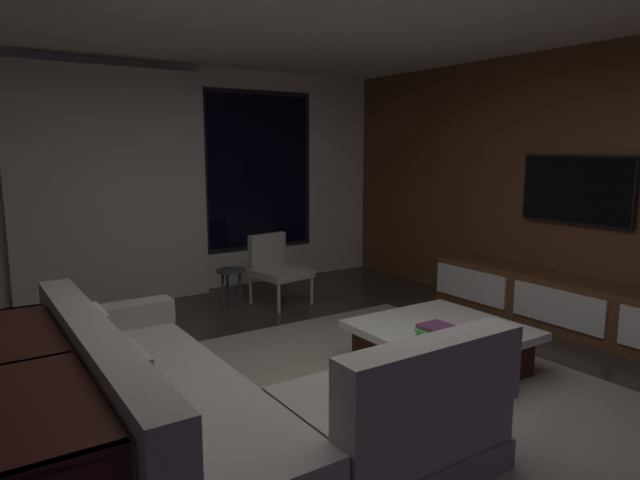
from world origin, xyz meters
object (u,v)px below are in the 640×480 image
object	(u,v)px
sectional_couch	(219,409)
media_console	(575,308)
book_stack_on_coffee_table	(436,330)
side_stool	(231,277)
accent_chair_near_window	(276,265)
mounted_tv	(576,190)
console_table_behind_couch	(34,421)
coffee_table	(441,347)

from	to	relation	value
sectional_couch	media_console	xyz separation A→B (m)	(3.66, 0.12, -0.04)
book_stack_on_coffee_table	side_stool	xyz separation A→B (m)	(-0.48, 2.56, -0.03)
book_stack_on_coffee_table	accent_chair_near_window	distance (m)	2.57
sectional_couch	accent_chair_near_window	world-z (taller)	sectional_couch
sectional_couch	mounted_tv	xyz separation A→B (m)	(3.84, 0.32, 1.06)
side_stool	console_table_behind_couch	distance (m)	3.33
coffee_table	book_stack_on_coffee_table	world-z (taller)	book_stack_on_coffee_table
sectional_couch	book_stack_on_coffee_table	xyz separation A→B (m)	(1.77, 0.07, 0.11)
coffee_table	book_stack_on_coffee_table	size ratio (longest dim) A/B	4.66
console_table_behind_couch	book_stack_on_coffee_table	bearing A→B (deg)	-1.19
accent_chair_near_window	console_table_behind_couch	bearing A→B (deg)	-137.74
mounted_tv	book_stack_on_coffee_table	bearing A→B (deg)	-173.20
sectional_couch	console_table_behind_couch	xyz separation A→B (m)	(-0.91, 0.13, 0.13)
sectional_couch	accent_chair_near_window	distance (m)	3.22
coffee_table	console_table_behind_couch	world-z (taller)	console_table_behind_couch
book_stack_on_coffee_table	accent_chair_near_window	size ratio (longest dim) A/B	0.32
book_stack_on_coffee_table	console_table_behind_couch	xyz separation A→B (m)	(-2.68, 0.06, 0.02)
media_console	side_stool	bearing A→B (deg)	133.38
sectional_couch	mounted_tv	world-z (taller)	mounted_tv
accent_chair_near_window	mounted_tv	bearing A→B (deg)	-49.29
side_stool	media_console	world-z (taller)	media_console
book_stack_on_coffee_table	mounted_tv	size ratio (longest dim) A/B	0.22
book_stack_on_coffee_table	console_table_behind_couch	size ratio (longest dim) A/B	0.12
accent_chair_near_window	media_console	xyz separation A→B (m)	(1.81, -2.52, -0.18)
media_console	mounted_tv	bearing A→B (deg)	47.55
sectional_couch	coffee_table	size ratio (longest dim) A/B	2.16
side_stool	sectional_couch	bearing A→B (deg)	-116.09
accent_chair_near_window	mounted_tv	distance (m)	3.19
media_console	console_table_behind_couch	xyz separation A→B (m)	(-4.57, 0.01, 0.17)
sectional_couch	side_stool	world-z (taller)	sectional_couch
book_stack_on_coffee_table	mounted_tv	distance (m)	2.29
book_stack_on_coffee_table	sectional_couch	bearing A→B (deg)	-177.59
accent_chair_near_window	console_table_behind_couch	size ratio (longest dim) A/B	0.37
book_stack_on_coffee_table	accent_chair_near_window	xyz separation A→B (m)	(0.08, 2.56, 0.03)
media_console	console_table_behind_couch	distance (m)	4.58
sectional_couch	coffee_table	xyz separation A→B (m)	(1.97, 0.21, -0.10)
sectional_couch	coffee_table	world-z (taller)	sectional_couch
sectional_couch	accent_chair_near_window	size ratio (longest dim) A/B	3.21
book_stack_on_coffee_table	side_stool	size ratio (longest dim) A/B	0.54
side_stool	mounted_tv	size ratio (longest dim) A/B	0.40
sectional_couch	side_stool	bearing A→B (deg)	63.91
book_stack_on_coffee_table	console_table_behind_couch	bearing A→B (deg)	178.81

